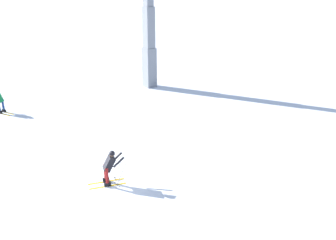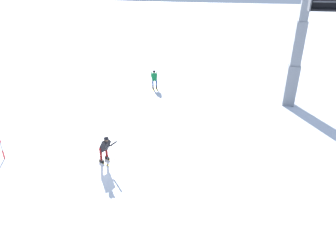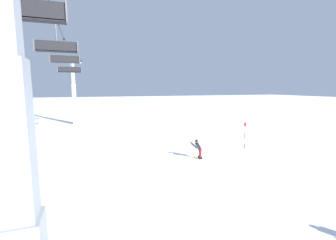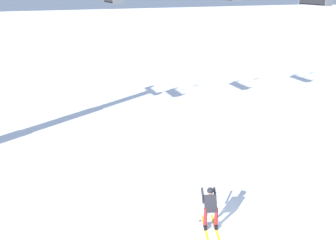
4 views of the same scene
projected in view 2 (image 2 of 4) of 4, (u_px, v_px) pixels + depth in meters
The scene contains 4 objects.
ground_plane at pixel (94, 156), 15.92m from camera, with size 260.00×260.00×0.00m, color white.
skier_carving_main at pixel (105, 147), 15.07m from camera, with size 1.05×1.69×1.66m.
lift_tower_near at pixel (297, 52), 20.97m from camera, with size 0.82×2.60×9.63m.
skier_distant_uphill at pixel (154, 78), 25.89m from camera, with size 1.81×1.17×1.67m.
Camera 2 is at (11.93, 7.65, 8.49)m, focal length 31.83 mm.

